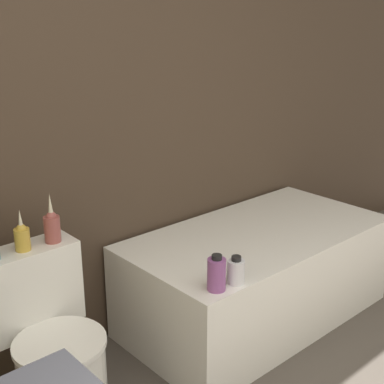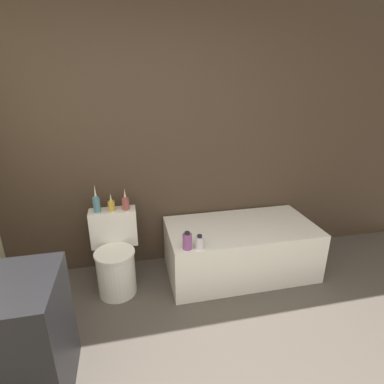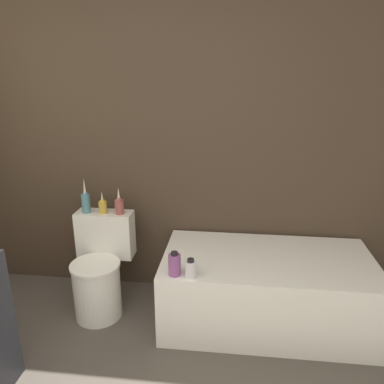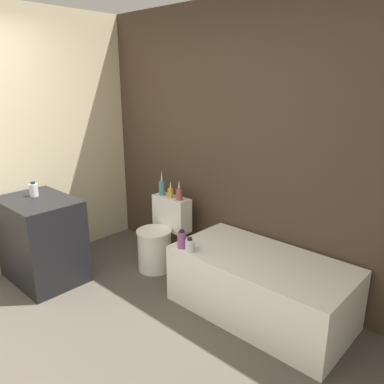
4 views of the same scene
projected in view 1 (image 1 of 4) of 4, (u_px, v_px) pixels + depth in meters
name	position (u px, v px, depth m)	size (l,w,h in m)	color
wall_back_tiled	(67.00, 89.00, 2.37)	(6.40, 0.06, 2.60)	#423326
bathtub	(256.00, 274.00, 2.93)	(1.46, 0.76, 0.52)	white
toilet	(51.00, 353.00, 2.14)	(0.43, 0.52, 0.73)	white
vase_silver	(22.00, 236.00, 2.10)	(0.06, 0.06, 0.17)	gold
vase_bronze	(52.00, 225.00, 2.18)	(0.07, 0.07, 0.21)	#994C47
shampoo_bottle_tall	(217.00, 274.00, 2.22)	(0.08, 0.08, 0.16)	#8C4C8C
shampoo_bottle_short	(236.00, 271.00, 2.29)	(0.08, 0.08, 0.13)	silver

